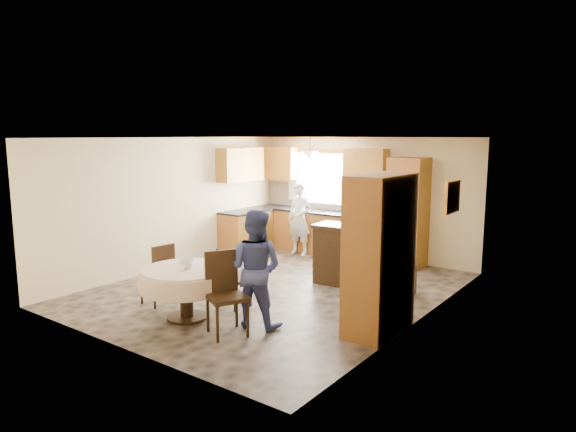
% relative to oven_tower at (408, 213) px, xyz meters
% --- Properties ---
extents(floor, '(5.00, 6.00, 0.01)m').
position_rel_oven_tower_xyz_m(floor, '(-1.15, -2.69, -1.06)').
color(floor, '#6B5B4B').
rests_on(floor, ground).
extents(ceiling, '(5.00, 6.00, 0.01)m').
position_rel_oven_tower_xyz_m(ceiling, '(-1.15, -2.69, 1.44)').
color(ceiling, white).
rests_on(ceiling, wall_back).
extents(wall_back, '(5.00, 0.02, 2.50)m').
position_rel_oven_tower_xyz_m(wall_back, '(-1.15, 0.31, 0.19)').
color(wall_back, beige).
rests_on(wall_back, floor).
extents(wall_front, '(5.00, 0.02, 2.50)m').
position_rel_oven_tower_xyz_m(wall_front, '(-1.15, -5.69, 0.19)').
color(wall_front, beige).
rests_on(wall_front, floor).
extents(wall_left, '(0.02, 6.00, 2.50)m').
position_rel_oven_tower_xyz_m(wall_left, '(-3.65, -2.69, 0.19)').
color(wall_left, beige).
rests_on(wall_left, floor).
extents(wall_right, '(0.02, 6.00, 2.50)m').
position_rel_oven_tower_xyz_m(wall_right, '(1.35, -2.69, 0.19)').
color(wall_right, beige).
rests_on(wall_right, floor).
extents(window, '(1.40, 0.03, 1.10)m').
position_rel_oven_tower_xyz_m(window, '(-2.15, 0.29, 0.54)').
color(window, white).
rests_on(window, wall_back).
extents(curtain_left, '(0.22, 0.02, 1.15)m').
position_rel_oven_tower_xyz_m(curtain_left, '(-2.90, 0.24, 0.59)').
color(curtain_left, white).
rests_on(curtain_left, wall_back).
extents(curtain_right, '(0.22, 0.02, 1.15)m').
position_rel_oven_tower_xyz_m(curtain_right, '(-1.40, 0.24, 0.59)').
color(curtain_right, white).
rests_on(curtain_right, wall_back).
extents(base_cab_back, '(3.30, 0.60, 0.88)m').
position_rel_oven_tower_xyz_m(base_cab_back, '(-2.00, 0.01, -0.62)').
color(base_cab_back, '#BE6632').
rests_on(base_cab_back, floor).
extents(counter_back, '(3.30, 0.64, 0.04)m').
position_rel_oven_tower_xyz_m(counter_back, '(-2.00, 0.01, -0.16)').
color(counter_back, black).
rests_on(counter_back, base_cab_back).
extents(base_cab_left, '(0.60, 1.20, 0.88)m').
position_rel_oven_tower_xyz_m(base_cab_left, '(-3.35, -0.89, -0.62)').
color(base_cab_left, '#BE6632').
rests_on(base_cab_left, floor).
extents(counter_left, '(0.64, 1.20, 0.04)m').
position_rel_oven_tower_xyz_m(counter_left, '(-3.35, -0.89, -0.16)').
color(counter_left, black).
rests_on(counter_left, base_cab_left).
extents(backsplash, '(3.30, 0.02, 0.55)m').
position_rel_oven_tower_xyz_m(backsplash, '(-2.00, 0.30, 0.12)').
color(backsplash, beige).
rests_on(backsplash, wall_back).
extents(wall_cab_left, '(0.85, 0.33, 0.72)m').
position_rel_oven_tower_xyz_m(wall_cab_left, '(-3.20, 0.15, 0.85)').
color(wall_cab_left, '#CD8933').
rests_on(wall_cab_left, wall_back).
extents(wall_cab_right, '(0.90, 0.33, 0.72)m').
position_rel_oven_tower_xyz_m(wall_cab_right, '(-1.00, 0.15, 0.85)').
color(wall_cab_right, '#CD8933').
rests_on(wall_cab_right, wall_back).
extents(wall_cab_side, '(0.33, 1.20, 0.72)m').
position_rel_oven_tower_xyz_m(wall_cab_side, '(-3.48, -0.89, 0.85)').
color(wall_cab_side, '#CD8933').
rests_on(wall_cab_side, wall_left).
extents(oven_tower, '(0.66, 0.62, 2.12)m').
position_rel_oven_tower_xyz_m(oven_tower, '(0.00, 0.00, 0.00)').
color(oven_tower, '#BE6632').
rests_on(oven_tower, floor).
extents(oven_upper, '(0.56, 0.01, 0.45)m').
position_rel_oven_tower_xyz_m(oven_upper, '(0.00, -0.31, 0.19)').
color(oven_upper, black).
rests_on(oven_upper, oven_tower).
extents(oven_lower, '(0.56, 0.01, 0.45)m').
position_rel_oven_tower_xyz_m(oven_lower, '(0.00, -0.31, -0.31)').
color(oven_lower, black).
rests_on(oven_lower, oven_tower).
extents(pendant, '(0.36, 0.36, 0.18)m').
position_rel_oven_tower_xyz_m(pendant, '(-2.15, -0.19, 1.06)').
color(pendant, beige).
rests_on(pendant, ceiling).
extents(sideboard, '(1.39, 0.64, 0.97)m').
position_rel_oven_tower_xyz_m(sideboard, '(-0.20, -1.76, -0.58)').
color(sideboard, '#35200E').
rests_on(sideboard, floor).
extents(space_heater, '(0.44, 0.34, 0.55)m').
position_rel_oven_tower_xyz_m(space_heater, '(0.66, -1.68, -0.78)').
color(space_heater, black).
rests_on(space_heater, floor).
extents(cupboard, '(0.54, 1.08, 2.06)m').
position_rel_oven_tower_xyz_m(cupboard, '(1.07, -3.36, -0.03)').
color(cupboard, '#BE6632').
rests_on(cupboard, floor).
extents(dining_table, '(1.27, 1.27, 0.72)m').
position_rel_oven_tower_xyz_m(dining_table, '(-1.29, -4.53, -0.50)').
color(dining_table, '#35200E').
rests_on(dining_table, floor).
extents(chair_left, '(0.44, 0.44, 0.94)m').
position_rel_oven_tower_xyz_m(chair_left, '(-2.05, -4.35, -0.54)').
color(chair_left, '#35200E').
rests_on(chair_left, floor).
extents(chair_back, '(0.42, 0.42, 0.90)m').
position_rel_oven_tower_xyz_m(chair_back, '(-1.10, -3.83, -0.56)').
color(chair_back, '#35200E').
rests_on(chair_back, floor).
extents(chair_right, '(0.63, 0.63, 1.07)m').
position_rel_oven_tower_xyz_m(chair_right, '(-0.51, -4.58, -0.47)').
color(chair_right, '#35200E').
rests_on(chair_right, floor).
extents(framed_picture, '(0.06, 0.60, 0.50)m').
position_rel_oven_tower_xyz_m(framed_picture, '(1.32, -1.42, 0.54)').
color(framed_picture, '#C48839').
rests_on(framed_picture, wall_right).
extents(microwave, '(0.53, 0.38, 0.28)m').
position_rel_oven_tower_xyz_m(microwave, '(-0.63, -0.04, -0.00)').
color(microwave, silver).
rests_on(microwave, counter_back).
extents(person_sink, '(0.56, 0.37, 1.54)m').
position_rel_oven_tower_xyz_m(person_sink, '(-2.27, -0.39, -0.29)').
color(person_sink, silver).
rests_on(person_sink, floor).
extents(person_dining, '(0.89, 0.76, 1.59)m').
position_rel_oven_tower_xyz_m(person_dining, '(-0.35, -4.16, -0.27)').
color(person_dining, '#39427D').
rests_on(person_dining, floor).
extents(bowl_sideboard, '(0.30, 0.30, 0.06)m').
position_rel_oven_tower_xyz_m(bowl_sideboard, '(-0.53, -1.76, -0.06)').
color(bowl_sideboard, '#B2B2B2').
rests_on(bowl_sideboard, sideboard).
extents(bottle_sideboard, '(0.14, 0.14, 0.30)m').
position_rel_oven_tower_xyz_m(bottle_sideboard, '(0.17, -1.76, 0.06)').
color(bottle_sideboard, silver).
rests_on(bottle_sideboard, sideboard).
extents(cup_table, '(0.16, 0.16, 0.10)m').
position_rel_oven_tower_xyz_m(cup_table, '(-1.24, -4.55, -0.28)').
color(cup_table, '#B2B2B2').
rests_on(cup_table, dining_table).
extents(bowl_table, '(0.27, 0.27, 0.06)m').
position_rel_oven_tower_xyz_m(bowl_table, '(-1.54, -4.27, -0.30)').
color(bowl_table, '#B2B2B2').
rests_on(bowl_table, dining_table).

